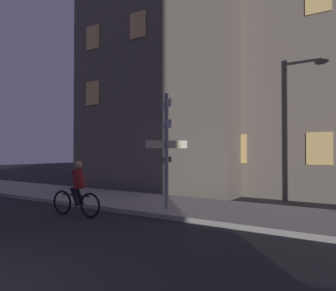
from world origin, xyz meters
TOP-DOWN VIEW (x-y plane):
  - sidewalk_kerb at (0.00, 7.55)m, footprint 40.00×3.42m
  - signpost at (-0.94, 6.64)m, footprint 0.98×0.98m
  - cyclist at (-2.84, 4.80)m, footprint 1.82×0.36m
  - building_left_block at (-4.74, 13.27)m, footprint 8.81×6.71m

SIDE VIEW (x-z plane):
  - sidewalk_kerb at x=0.00m, z-range 0.00..0.14m
  - cyclist at x=-2.84m, z-range -0.06..1.55m
  - signpost at x=-0.94m, z-range 0.43..3.96m
  - building_left_block at x=-4.74m, z-range 0.00..17.27m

